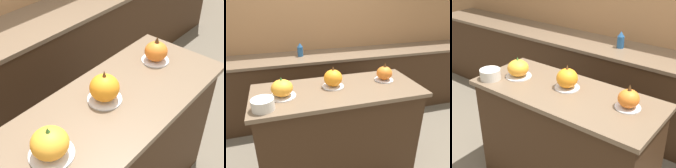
# 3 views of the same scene
# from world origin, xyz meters

# --- Properties ---
(wall_back) EXTENTS (8.00, 0.06, 2.50)m
(wall_back) POSITION_xyz_m (0.00, 1.51, 1.25)
(wall_back) COLOR #9E7047
(wall_back) RESTS_ON ground_plane
(kitchen_island) EXTENTS (1.50, 0.63, 0.96)m
(kitchen_island) POSITION_xyz_m (0.00, 0.00, 0.48)
(kitchen_island) COLOR #382314
(kitchen_island) RESTS_ON ground_plane
(back_counter) EXTENTS (6.00, 0.60, 0.93)m
(back_counter) POSITION_xyz_m (0.00, 1.18, 0.47)
(back_counter) COLOR #382314
(back_counter) RESTS_ON ground_plane
(pumpkin_cake_left) EXTENTS (0.21, 0.21, 0.17)m
(pumpkin_cake_left) POSITION_xyz_m (-0.48, -0.02, 1.03)
(pumpkin_cake_left) COLOR silver
(pumpkin_cake_left) RESTS_ON kitchen_island
(pumpkin_cake_center) EXTENTS (0.20, 0.20, 0.20)m
(pumpkin_cake_center) POSITION_xyz_m (-0.03, 0.06, 1.04)
(pumpkin_cake_center) COLOR silver
(pumpkin_cake_center) RESTS_ON kitchen_island
(pumpkin_cake_right) EXTENTS (0.18, 0.18, 0.18)m
(pumpkin_cake_right) POSITION_xyz_m (0.48, 0.07, 1.03)
(pumpkin_cake_right) COLOR silver
(pumpkin_cake_right) RESTS_ON kitchen_island
(bottle_tall) EXTENTS (0.08, 0.08, 0.18)m
(bottle_tall) POSITION_xyz_m (-0.17, 1.20, 1.02)
(bottle_tall) COLOR #235184
(bottle_tall) RESTS_ON back_counter
(mixing_bowl) EXTENTS (0.17, 0.17, 0.08)m
(mixing_bowl) POSITION_xyz_m (-0.63, -0.19, 1.00)
(mixing_bowl) COLOR beige
(mixing_bowl) RESTS_ON kitchen_island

